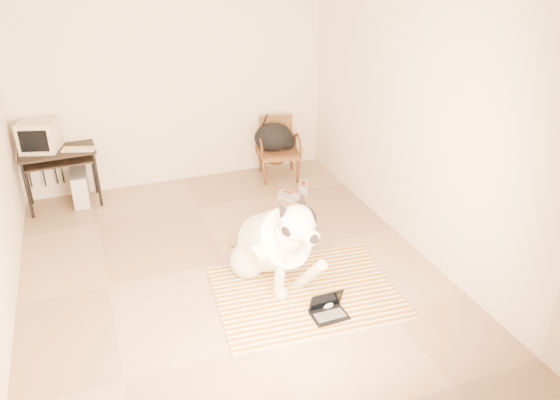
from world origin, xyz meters
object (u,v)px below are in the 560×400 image
dog (275,244)px  laptop (328,309)px  crt_monitor (39,136)px  rattan_chair (278,148)px  computer_desk (58,159)px  pc_tower (80,188)px  backpack (275,138)px

dog → laptop: 0.81m
laptop → crt_monitor: crt_monitor is taller
rattan_chair → laptop: bearing=-102.0°
computer_desk → pc_tower: bearing=-4.9°
computer_desk → rattan_chair: bearing=-1.7°
dog → rattan_chair: bearing=69.0°
crt_monitor → pc_tower: bearing=-15.9°
pc_tower → backpack: (2.56, -0.05, 0.34)m
crt_monitor → laptop: bearing=-54.3°
dog → rattan_chair: 2.52m
rattan_chair → backpack: rattan_chair is taller
laptop → computer_desk: bearing=124.5°
dog → backpack: 2.53m
crt_monitor → rattan_chair: 3.00m
dog → laptop: dog is taller
dog → rattan_chair: size_ratio=1.70×
rattan_chair → dog: bearing=-111.0°
computer_desk → laptop: bearing=-55.5°
computer_desk → backpack: backpack is taller
rattan_chair → backpack: size_ratio=1.44×
pc_tower → backpack: backpack is taller
computer_desk → crt_monitor: 0.34m
crt_monitor → backpack: (2.92, -0.15, -0.36)m
dog → laptop: size_ratio=4.30×
laptop → rattan_chair: 3.13m
computer_desk → crt_monitor: crt_monitor is taller
dog → crt_monitor: (-2.05, 2.52, 0.49)m
dog → pc_tower: 2.96m
dog → crt_monitor: bearing=129.1°
crt_monitor → pc_tower: (0.35, -0.10, -0.70)m
crt_monitor → backpack: crt_monitor is taller
backpack → rattan_chair: bearing=-27.5°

